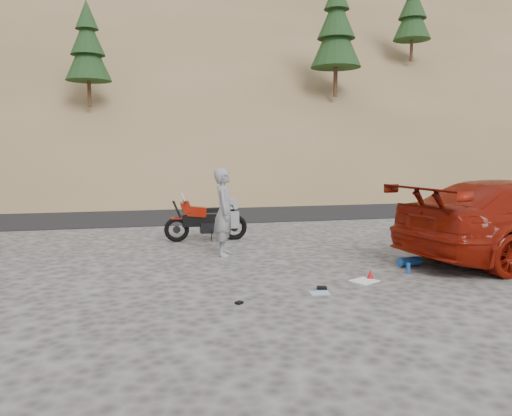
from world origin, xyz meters
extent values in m
plane|color=#3D3B39|center=(0.00, 0.00, 0.00)|extent=(140.00, 140.00, 0.00)
cube|color=black|center=(0.00, 9.00, 0.00)|extent=(120.00, 7.00, 0.05)
cube|color=brown|center=(2.00, 30.00, 8.00)|extent=(110.00, 51.90, 46.72)
cube|color=brown|center=(2.00, 30.00, 8.30)|extent=(110.00, 43.28, 36.46)
cube|color=brown|center=(2.00, 50.00, 14.00)|extent=(120.00, 40.00, 30.00)
cylinder|color=#3A2215|center=(-4.00, 14.00, 4.90)|extent=(0.17, 0.17, 1.40)
cone|color=#173216|center=(-4.00, 14.00, 6.44)|extent=(2.00, 2.00, 2.25)
cone|color=#173216|center=(-4.00, 14.00, 7.29)|extent=(1.50, 1.50, 1.76)
cone|color=#173216|center=(-4.00, 14.00, 8.15)|extent=(1.00, 1.00, 1.26)
cylinder|color=#3A2215|center=(8.00, 15.00, 5.94)|extent=(0.22, 0.22, 1.82)
cone|color=#173216|center=(8.00, 15.00, 7.95)|extent=(2.60, 2.60, 2.92)
cone|color=#173216|center=(8.00, 15.00, 9.06)|extent=(1.95, 1.95, 2.28)
cylinder|color=#3A2215|center=(14.00, 18.00, 8.32)|extent=(0.18, 0.18, 1.54)
cone|color=#173216|center=(14.00, 18.00, 10.02)|extent=(2.20, 2.20, 2.48)
cone|color=#173216|center=(14.00, 18.00, 10.96)|extent=(1.65, 1.65, 1.93)
torus|color=black|center=(-1.09, 2.80, 0.31)|extent=(0.62, 0.12, 0.62)
cylinder|color=black|center=(-1.09, 2.80, 0.31)|extent=(0.19, 0.06, 0.19)
torus|color=black|center=(0.37, 2.82, 0.31)|extent=(0.66, 0.14, 0.66)
cylinder|color=black|center=(0.37, 2.82, 0.31)|extent=(0.21, 0.08, 0.21)
cylinder|color=black|center=(-1.01, 2.80, 0.66)|extent=(0.35, 0.06, 0.76)
cylinder|color=black|center=(-0.88, 2.80, 1.02)|extent=(0.05, 0.58, 0.04)
cube|color=black|center=(-0.38, 2.81, 0.52)|extent=(1.13, 0.24, 0.28)
cube|color=black|center=(-0.29, 2.81, 0.33)|extent=(0.43, 0.29, 0.26)
cube|color=maroon|center=(-0.60, 2.81, 0.75)|extent=(0.50, 0.29, 0.29)
cube|color=maroon|center=(-0.85, 2.80, 0.86)|extent=(0.29, 0.32, 0.33)
cube|color=silver|center=(-0.92, 2.80, 1.11)|extent=(0.11, 0.28, 0.24)
cube|color=black|center=(-0.15, 2.81, 0.77)|extent=(0.52, 0.21, 0.11)
cube|color=black|center=(0.21, 2.82, 0.73)|extent=(0.33, 0.17, 0.09)
cube|color=silver|center=(0.25, 2.57, 0.55)|extent=(0.38, 0.12, 0.42)
cube|color=silver|center=(0.24, 3.06, 0.55)|extent=(0.38, 0.12, 0.42)
cube|color=gray|center=(0.23, 2.82, 0.92)|extent=(0.40, 0.32, 0.24)
cube|color=maroon|center=(-1.09, 2.80, 0.59)|extent=(0.28, 0.12, 0.04)
cylinder|color=black|center=(-0.24, 2.64, 0.17)|extent=(0.02, 0.20, 0.34)
cylinder|color=silver|center=(0.18, 2.68, 0.38)|extent=(0.43, 0.09, 0.12)
imported|color=gray|center=(-0.20, 0.97, 0.00)|extent=(0.61, 0.78, 1.89)
cube|color=white|center=(1.80, -1.74, 0.01)|extent=(0.54, 0.52, 0.01)
cylinder|color=navy|center=(3.15, -0.89, 0.09)|extent=(0.47, 0.23, 0.18)
cylinder|color=navy|center=(2.81, -1.44, 0.10)|extent=(0.10, 0.10, 0.20)
cone|color=#AF0B11|center=(1.96, -1.63, 0.08)|extent=(0.14, 0.14, 0.17)
cube|color=black|center=(0.90, -2.04, 0.02)|extent=(0.17, 0.14, 0.04)
cube|color=black|center=(-0.57, -2.50, 0.02)|extent=(0.14, 0.13, 0.04)
cube|color=#8CA8D9|center=(0.78, -2.26, 0.01)|extent=(0.32, 0.25, 0.01)
camera|label=1|loc=(-1.97, -9.53, 2.25)|focal=35.00mm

